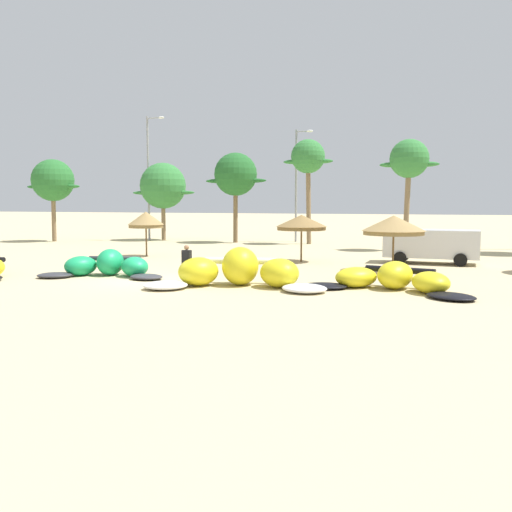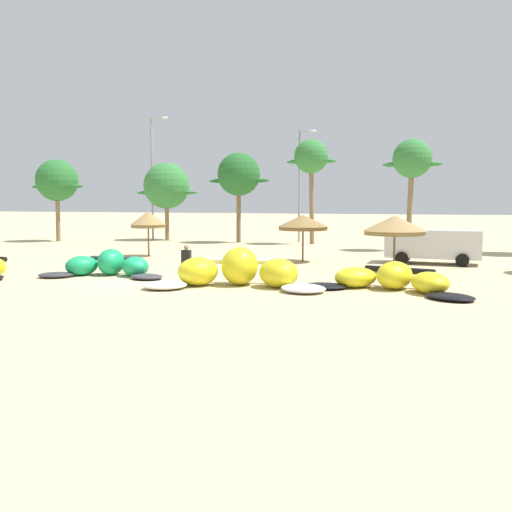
{
  "view_description": "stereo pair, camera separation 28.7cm",
  "coord_description": "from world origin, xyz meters",
  "px_view_note": "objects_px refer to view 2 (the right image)",
  "views": [
    {
      "loc": [
        11.85,
        -20.83,
        3.35
      ],
      "look_at": [
        4.35,
        2.0,
        1.0
      ],
      "focal_mm": 39.09,
      "sensor_mm": 36.0,
      "label": 1
    },
    {
      "loc": [
        12.12,
        -20.74,
        3.35
      ],
      "look_at": [
        4.35,
        2.0,
        1.0
      ],
      "focal_mm": 39.09,
      "sensor_mm": 36.0,
      "label": 2
    }
  ],
  "objects_px": {
    "kite_left_of_center": "(238,272)",
    "palm_center_right": "(412,161)",
    "kite_center": "(392,280)",
    "beach_umbrella_near_palms": "(395,225)",
    "kite_left": "(108,266)",
    "beach_umbrella_middle": "(303,222)",
    "person_near_kites": "(186,265)",
    "lamppost_west_center": "(301,180)",
    "parked_van": "(431,244)",
    "lamppost_west": "(153,173)",
    "beach_umbrella_near_van": "(148,220)",
    "palm_left": "(167,186)",
    "palm_center_left": "(311,158)",
    "palm_leftmost": "(57,181)",
    "palm_left_of_gap": "(239,175)"
  },
  "relations": [
    {
      "from": "palm_left",
      "to": "person_near_kites",
      "type": "bearing_deg",
      "value": -60.48
    },
    {
      "from": "person_near_kites",
      "to": "lamppost_west_center",
      "type": "relative_size",
      "value": 0.18
    },
    {
      "from": "palm_center_left",
      "to": "kite_left",
      "type": "bearing_deg",
      "value": -101.08
    },
    {
      "from": "kite_left",
      "to": "kite_center",
      "type": "height_order",
      "value": "kite_left"
    },
    {
      "from": "kite_left_of_center",
      "to": "person_near_kites",
      "type": "height_order",
      "value": "person_near_kites"
    },
    {
      "from": "palm_left_of_gap",
      "to": "palm_center_right",
      "type": "distance_m",
      "value": 14.19
    },
    {
      "from": "palm_left",
      "to": "palm_left_of_gap",
      "type": "distance_m",
      "value": 7.08
    },
    {
      "from": "beach_umbrella_near_van",
      "to": "beach_umbrella_middle",
      "type": "xyz_separation_m",
      "value": [
        9.76,
        -0.04,
        -0.05
      ]
    },
    {
      "from": "palm_left_of_gap",
      "to": "lamppost_west_center",
      "type": "relative_size",
      "value": 0.79
    },
    {
      "from": "kite_left_of_center",
      "to": "palm_center_right",
      "type": "bearing_deg",
      "value": 74.12
    },
    {
      "from": "kite_left_of_center",
      "to": "beach_umbrella_middle",
      "type": "xyz_separation_m",
      "value": [
        0.21,
        9.66,
        1.61
      ]
    },
    {
      "from": "person_near_kites",
      "to": "palm_center_left",
      "type": "distance_m",
      "value": 23.67
    },
    {
      "from": "kite_center",
      "to": "lamppost_west",
      "type": "distance_m",
      "value": 31.48
    },
    {
      "from": "person_near_kites",
      "to": "palm_center_left",
      "type": "bearing_deg",
      "value": 90.74
    },
    {
      "from": "palm_left",
      "to": "palm_center_left",
      "type": "relative_size",
      "value": 0.82
    },
    {
      "from": "parked_van",
      "to": "palm_left",
      "type": "xyz_separation_m",
      "value": [
        -22.37,
        12.11,
        3.6
      ]
    },
    {
      "from": "kite_center",
      "to": "person_near_kites",
      "type": "height_order",
      "value": "person_near_kites"
    },
    {
      "from": "palm_center_left",
      "to": "lamppost_west_center",
      "type": "distance_m",
      "value": 2.9
    },
    {
      "from": "kite_center",
      "to": "beach_umbrella_near_palms",
      "type": "bearing_deg",
      "value": 94.26
    },
    {
      "from": "parked_van",
      "to": "beach_umbrella_middle",
      "type": "bearing_deg",
      "value": -168.87
    },
    {
      "from": "beach_umbrella_near_palms",
      "to": "palm_center_left",
      "type": "xyz_separation_m",
      "value": [
        -7.83,
        15.59,
        4.49
      ]
    },
    {
      "from": "kite_left",
      "to": "beach_umbrella_middle",
      "type": "height_order",
      "value": "beach_umbrella_middle"
    },
    {
      "from": "palm_leftmost",
      "to": "palm_center_left",
      "type": "bearing_deg",
      "value": 10.52
    },
    {
      "from": "beach_umbrella_near_van",
      "to": "kite_left_of_center",
      "type": "bearing_deg",
      "value": -45.46
    },
    {
      "from": "palm_center_left",
      "to": "palm_leftmost",
      "type": "bearing_deg",
      "value": -169.48
    },
    {
      "from": "beach_umbrella_middle",
      "to": "palm_leftmost",
      "type": "height_order",
      "value": "palm_leftmost"
    },
    {
      "from": "palm_center_left",
      "to": "palm_left",
      "type": "bearing_deg",
      "value": 178.03
    },
    {
      "from": "kite_left",
      "to": "palm_leftmost",
      "type": "relative_size",
      "value": 0.86
    },
    {
      "from": "palm_left_of_gap",
      "to": "palm_center_left",
      "type": "bearing_deg",
      "value": 3.06
    },
    {
      "from": "beach_umbrella_middle",
      "to": "beach_umbrella_near_palms",
      "type": "xyz_separation_m",
      "value": [
        5.19,
        -2.59,
        0.02
      ]
    },
    {
      "from": "palm_left_of_gap",
      "to": "kite_left",
      "type": "bearing_deg",
      "value": -85.42
    },
    {
      "from": "palm_center_right",
      "to": "palm_center_left",
      "type": "bearing_deg",
      "value": 155.43
    },
    {
      "from": "parked_van",
      "to": "palm_left",
      "type": "height_order",
      "value": "palm_left"
    },
    {
      "from": "palm_left_of_gap",
      "to": "beach_umbrella_near_palms",
      "type": "bearing_deg",
      "value": -47.95
    },
    {
      "from": "beach_umbrella_near_palms",
      "to": "palm_leftmost",
      "type": "xyz_separation_m",
      "value": [
        -28.77,
        11.7,
        2.86
      ]
    },
    {
      "from": "person_near_kites",
      "to": "palm_left",
      "type": "height_order",
      "value": "palm_left"
    },
    {
      "from": "kite_left_of_center",
      "to": "palm_left",
      "type": "bearing_deg",
      "value": 123.61
    },
    {
      "from": "palm_center_left",
      "to": "lamppost_west_center",
      "type": "bearing_deg",
      "value": 123.8
    },
    {
      "from": "beach_umbrella_near_palms",
      "to": "palm_center_left",
      "type": "distance_m",
      "value": 18.01
    },
    {
      "from": "palm_left_of_gap",
      "to": "palm_center_left",
      "type": "xyz_separation_m",
      "value": [
        5.94,
        0.32,
        1.21
      ]
    },
    {
      "from": "beach_umbrella_near_van",
      "to": "palm_center_right",
      "type": "relative_size",
      "value": 0.36
    },
    {
      "from": "kite_center",
      "to": "parked_van",
      "type": "xyz_separation_m",
      "value": [
        1.14,
        10.03,
        0.68
      ]
    },
    {
      "from": "kite_left",
      "to": "palm_center_right",
      "type": "relative_size",
      "value": 0.78
    },
    {
      "from": "palm_left",
      "to": "lamppost_west",
      "type": "relative_size",
      "value": 0.63
    },
    {
      "from": "person_near_kites",
      "to": "lamppost_west",
      "type": "bearing_deg",
      "value": 121.94
    },
    {
      "from": "kite_left_of_center",
      "to": "palm_center_right",
      "type": "height_order",
      "value": "palm_center_right"
    },
    {
      "from": "lamppost_west",
      "to": "lamppost_west_center",
      "type": "xyz_separation_m",
      "value": [
        12.6,
        2.09,
        -0.72
      ]
    },
    {
      "from": "beach_umbrella_near_palms",
      "to": "person_near_kites",
      "type": "height_order",
      "value": "beach_umbrella_near_palms"
    },
    {
      "from": "beach_umbrella_near_palms",
      "to": "lamppost_west",
      "type": "relative_size",
      "value": 0.29
    },
    {
      "from": "kite_left_of_center",
      "to": "lamppost_west_center",
      "type": "bearing_deg",
      "value": 98.69
    }
  ]
}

